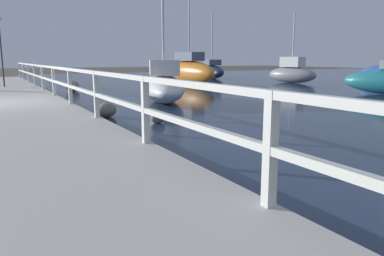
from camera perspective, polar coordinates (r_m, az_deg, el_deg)
The scene contains 8 objects.
railing at distance 12.97m, azimuth -19.38°, elevation 7.29°, with size 0.10×32.50×1.05m.
boulder_mid_strip at distance 10.77m, azimuth -12.89°, elevation 2.68°, with size 0.55×0.50×0.41m.
boulder_downstream at distance 20.01m, azimuth -17.79°, elevation 6.12°, with size 0.70×0.63×0.53m.
boulder_far_strip at distance 9.57m, azimuth -5.26°, elevation 1.57°, with size 0.39×0.35×0.29m.
sailboat_navy at distance 31.73m, azimuth 3.04°, elevation 8.73°, with size 3.14×5.87×5.49m.
sailboat_gray at distance 26.47m, azimuth 14.99°, elevation 8.12°, with size 2.06×3.82×4.58m.
sailboat_orange at distance 24.33m, azimuth -0.46°, elevation 8.69°, with size 1.33×5.96×6.16m.
sailboat_white at distance 14.44m, azimuth -4.32°, elevation 6.54°, with size 3.28×5.34×4.67m.
Camera 1 is at (0.15, -12.78, 1.62)m, focal length 35.00 mm.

